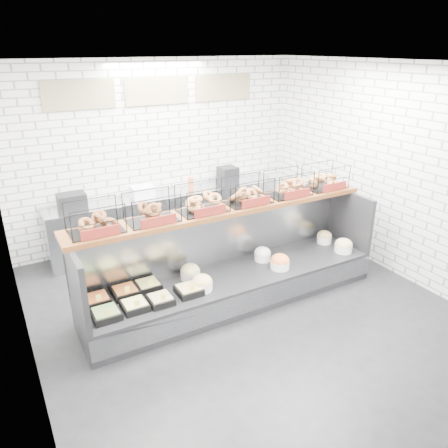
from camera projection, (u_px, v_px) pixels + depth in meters
ground at (246, 311)px, 5.62m from camera, size 5.50×5.50×0.00m
room_shell at (223, 143)px, 5.32m from camera, size 5.02×5.51×3.01m
display_case at (231, 277)px, 5.77m from camera, size 4.00×0.90×1.20m
bagel_shelf at (226, 198)px, 5.52m from camera, size 4.10×0.50×0.40m
prep_counter at (170, 217)px, 7.40m from camera, size 4.00×0.60×1.20m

